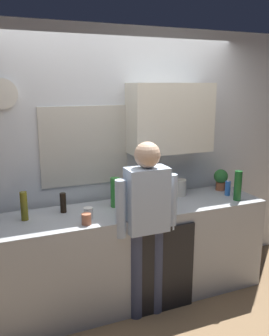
{
  "coord_description": "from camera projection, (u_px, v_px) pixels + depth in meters",
  "views": [
    {
      "loc": [
        -1.18,
        -2.6,
        2.07
      ],
      "look_at": [
        -0.01,
        0.25,
        1.32
      ],
      "focal_mm": 37.78,
      "sensor_mm": 36.0,
      "label": 1
    }
  ],
  "objects": [
    {
      "name": "ground_plane",
      "position": [
        146.0,
        313.0,
        3.26
      ],
      "size": [
        8.0,
        8.0,
        0.0
      ],
      "primitive_type": "plane",
      "color": "#8C6D4C"
    },
    {
      "name": "kitchen_counter",
      "position": [
        134.0,
        253.0,
        3.42
      ],
      "size": [
        2.58,
        0.64,
        0.93
      ],
      "primitive_type": "cube",
      "color": "#B2B7BC",
      "rests_on": "ground_plane"
    },
    {
      "name": "dishwasher_panel",
      "position": [
        166.0,
        270.0,
        3.2
      ],
      "size": [
        0.56,
        0.02,
        0.84
      ],
      "primitive_type": "cube",
      "color": "black",
      "rests_on": "ground_plane"
    },
    {
      "name": "back_wall_assembly",
      "position": [
        124.0,
        154.0,
        3.59
      ],
      "size": [
        4.18,
        0.42,
        2.6
      ],
      "color": "silver",
      "rests_on": "ground_plane"
    },
    {
      "name": "coffee_maker",
      "position": [
        146.0,
        197.0,
        3.14
      ],
      "size": [
        0.2,
        0.2,
        0.33
      ],
      "color": "black",
      "rests_on": "kitchen_counter"
    },
    {
      "name": "bottle_red_vinegar",
      "position": [
        131.0,
        192.0,
        3.42
      ],
      "size": [
        0.06,
        0.06,
        0.22
      ],
      "primitive_type": "cylinder",
      "color": "maroon",
      "rests_on": "kitchen_counter"
    },
    {
      "name": "bottle_olive_oil",
      "position": [
        24.0,
        206.0,
        2.99
      ],
      "size": [
        0.06,
        0.06,
        0.25
      ],
      "primitive_type": "cylinder",
      "color": "olive",
      "rests_on": "kitchen_counter"
    },
    {
      "name": "bottle_green_wine",
      "position": [
        238.0,
        186.0,
        3.49
      ],
      "size": [
        0.07,
        0.07,
        0.3
      ],
      "primitive_type": "cylinder",
      "color": "#195923",
      "rests_on": "kitchen_counter"
    },
    {
      "name": "bottle_dark_sauce",
      "position": [
        63.0,
        203.0,
        3.17
      ],
      "size": [
        0.06,
        0.06,
        0.18
      ],
      "primitive_type": "cylinder",
      "color": "black",
      "rests_on": "kitchen_counter"
    },
    {
      "name": "bottle_clear_soda",
      "position": [
        115.0,
        192.0,
        3.31
      ],
      "size": [
        0.09,
        0.09,
        0.28
      ],
      "primitive_type": "cylinder",
      "color": "#2D8C33",
      "rests_on": "kitchen_counter"
    },
    {
      "name": "cup_terracotta_mug",
      "position": [
        86.0,
        219.0,
        2.91
      ],
      "size": [
        0.08,
        0.08,
        0.09
      ],
      "primitive_type": "cylinder",
      "color": "#B26647",
      "rests_on": "kitchen_counter"
    },
    {
      "name": "cup_white_mug",
      "position": [
        88.0,
        213.0,
        3.05
      ],
      "size": [
        0.08,
        0.08,
        0.1
      ],
      "primitive_type": "cylinder",
      "color": "white",
      "rests_on": "kitchen_counter"
    },
    {
      "name": "mixing_bowl",
      "position": [
        154.0,
        198.0,
        3.45
      ],
      "size": [
        0.22,
        0.22,
        0.08
      ],
      "primitive_type": "cylinder",
      "color": "white",
      "rests_on": "kitchen_counter"
    },
    {
      "name": "potted_plant",
      "position": [
        221.0,
        178.0,
        3.83
      ],
      "size": [
        0.15,
        0.15,
        0.23
      ],
      "color": "#9E5638",
      "rests_on": "kitchen_counter"
    },
    {
      "name": "dish_soap",
      "position": [
        228.0,
        188.0,
        3.66
      ],
      "size": [
        0.06,
        0.06,
        0.18
      ],
      "color": "blue",
      "rests_on": "kitchen_counter"
    },
    {
      "name": "storage_canister",
      "position": [
        179.0,
        187.0,
        3.66
      ],
      "size": [
        0.14,
        0.14,
        0.17
      ],
      "primitive_type": "cylinder",
      "color": "silver",
      "rests_on": "kitchen_counter"
    },
    {
      "name": "person_at_sink",
      "position": [
        147.0,
        217.0,
        3.04
      ],
      "size": [
        0.57,
        0.22,
        1.6
      ],
      "rotation": [
        0.0,
        0.0,
        0.15
      ],
      "color": "#3F4766",
      "rests_on": "ground_plane"
    }
  ]
}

